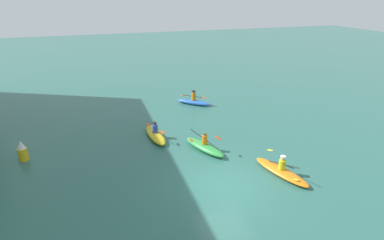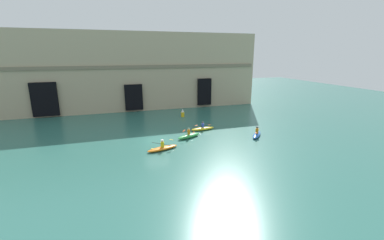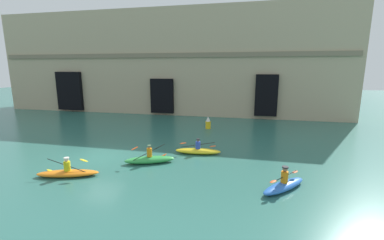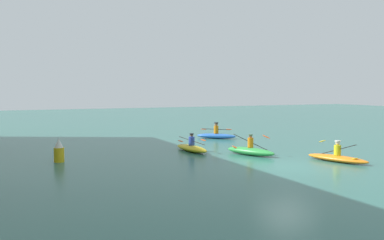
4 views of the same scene
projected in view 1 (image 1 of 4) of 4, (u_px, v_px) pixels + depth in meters
ground_plane at (225, 186)px, 14.07m from camera, size 120.00×120.00×0.00m
kayak_blue at (194, 101)px, 24.29m from camera, size 2.44×2.58×1.16m
kayak_orange at (281, 171)px, 14.90m from camera, size 3.32×1.69×1.05m
kayak_yellow at (155, 134)px, 18.72m from camera, size 3.11×1.11×1.04m
kayak_green at (204, 146)px, 17.18m from camera, size 3.07×1.87×1.15m
marker_buoy at (22, 151)px, 16.06m from camera, size 0.49×0.49×1.16m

